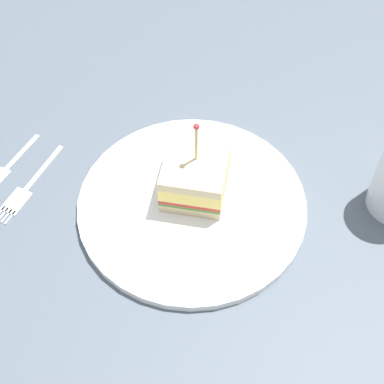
{
  "coord_description": "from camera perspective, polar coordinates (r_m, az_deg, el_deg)",
  "views": [
    {
      "loc": [
        38.61,
        -7.25,
        55.39
      ],
      "look_at": [
        0.0,
        0.0,
        3.03
      ],
      "focal_mm": 54.4,
      "sensor_mm": 36.0,
      "label": 1
    }
  ],
  "objects": [
    {
      "name": "ground_plane",
      "position": [
        0.69,
        0.0,
        -2.01
      ],
      "size": [
        110.87,
        110.87,
        2.0
      ],
      "primitive_type": "cube",
      "color": "#4C5660"
    },
    {
      "name": "sandwich_half_center",
      "position": [
        0.66,
        0.39,
        1.91
      ],
      "size": [
        10.65,
        9.68,
        10.54
      ],
      "color": "beige",
      "rests_on": "plate"
    },
    {
      "name": "knife",
      "position": [
        0.74,
        -18.32,
        1.56
      ],
      "size": [
        11.03,
        9.17,
        0.35
      ],
      "color": "silver",
      "rests_on": "ground_plane"
    },
    {
      "name": "fork",
      "position": [
        0.72,
        -16.1,
        0.11
      ],
      "size": [
        10.93,
        8.48,
        0.35
      ],
      "color": "silver",
      "rests_on": "ground_plane"
    },
    {
      "name": "plate",
      "position": [
        0.67,
        0.0,
        -1.28
      ],
      "size": [
        26.48,
        26.48,
        1.03
      ],
      "primitive_type": "cylinder",
      "color": "white",
      "rests_on": "ground_plane"
    }
  ]
}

